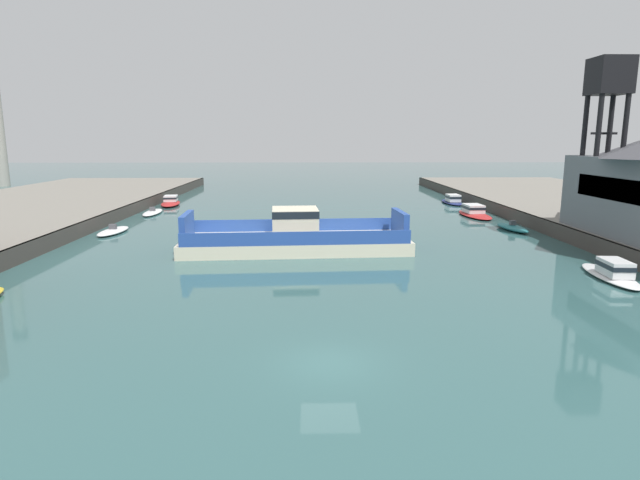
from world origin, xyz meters
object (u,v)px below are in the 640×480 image
object	(u,v)px
chain_ferry	(295,238)
moored_boat_near_left	(153,212)
moored_boat_near_right	(512,228)
crane_tower	(608,98)
moored_boat_upstream_a	(612,272)
moored_boat_far_right	(452,200)
moored_boat_far_left	(474,212)
moored_boat_mid_left	(113,231)
moored_boat_upstream_b	(171,202)

from	to	relation	value
chain_ferry	moored_boat_near_left	distance (m)	29.56
moored_boat_near_right	crane_tower	bearing A→B (deg)	-56.83
chain_ferry	moored_boat_upstream_a	world-z (taller)	chain_ferry
moored_boat_far_right	moored_boat_far_left	bearing A→B (deg)	-93.51
moored_boat_far_left	moored_boat_far_right	distance (m)	12.72
moored_boat_near_right	moored_boat_far_right	world-z (taller)	moored_boat_far_right
crane_tower	moored_boat_near_left	bearing A→B (deg)	155.98
moored_boat_mid_left	crane_tower	world-z (taller)	crane_tower
chain_ferry	moored_boat_near_right	bearing A→B (deg)	22.57
moored_boat_far_left	moored_boat_upstream_b	size ratio (longest dim) A/B	1.13
chain_ferry	moored_boat_far_right	world-z (taller)	chain_ferry
moored_boat_mid_left	moored_boat_upstream_b	xyz separation A→B (m)	(-0.07, 22.93, 0.29)
moored_boat_far_left	crane_tower	distance (m)	22.21
moored_boat_mid_left	moored_boat_upstream_a	distance (m)	44.68
moored_boat_near_right	moored_boat_far_right	size ratio (longest dim) A/B	0.80
moored_boat_far_right	moored_boat_upstream_a	world-z (taller)	moored_boat_upstream_a
moored_boat_upstream_b	moored_boat_far_right	bearing A→B (deg)	1.31
moored_boat_near_right	moored_boat_upstream_a	distance (m)	19.45
chain_ferry	moored_boat_near_right	xyz separation A→B (m)	(22.56, 9.37, -0.80)
moored_boat_near_right	moored_boat_upstream_b	size ratio (longest dim) A/B	0.78
crane_tower	moored_boat_upstream_b	bearing A→B (deg)	147.44
moored_boat_near_right	moored_boat_far_right	bearing A→B (deg)	89.85
moored_boat_near_left	moored_boat_upstream_a	size ratio (longest dim) A/B	0.93
moored_boat_far_left	crane_tower	size ratio (longest dim) A/B	0.57
moored_boat_far_left	moored_boat_near_right	bearing A→B (deg)	-86.08
crane_tower	moored_boat_far_right	bearing A→B (deg)	98.64
moored_boat_near_left	moored_boat_near_right	bearing A→B (deg)	-17.92
chain_ferry	moored_boat_upstream_a	size ratio (longest dim) A/B	2.70
moored_boat_mid_left	moored_boat_far_right	world-z (taller)	moored_boat_far_right
moored_boat_upstream_a	crane_tower	xyz separation A→B (m)	(5.42, 12.28, 12.35)
moored_boat_upstream_a	moored_boat_far_right	bearing A→B (deg)	88.91
moored_boat_upstream_a	moored_boat_upstream_b	size ratio (longest dim) A/B	0.97
moored_boat_near_right	moored_boat_upstream_a	xyz separation A→B (m)	(-0.75, -19.43, 0.24)
moored_boat_far_right	crane_tower	size ratio (longest dim) A/B	0.49
chain_ferry	moored_boat_upstream_b	xyz separation A→B (m)	(-18.82, 31.63, -0.59)
moored_boat_near_left	moored_boat_mid_left	distance (m)	14.06
moored_boat_far_left	moored_boat_far_right	xyz separation A→B (m)	(0.78, 12.69, 0.00)
moored_boat_near_left	crane_tower	xyz separation A→B (m)	(46.08, -20.53, 12.68)
moored_boat_near_right	moored_boat_upstream_b	xyz separation A→B (m)	(-41.37, 22.25, 0.22)
moored_boat_upstream_b	crane_tower	bearing A→B (deg)	-32.56
moored_boat_near_right	moored_boat_far_left	world-z (taller)	moored_boat_far_left
moored_boat_near_left	moored_boat_near_right	xyz separation A→B (m)	(41.40, -13.39, 0.09)
moored_boat_near_right	moored_boat_far_left	xyz separation A→B (m)	(-0.72, 10.50, 0.24)
moored_boat_mid_left	moored_boat_upstream_a	bearing A→B (deg)	-24.83
moored_boat_far_right	moored_boat_upstream_a	xyz separation A→B (m)	(-0.81, -42.63, 0.00)
moored_boat_near_right	chain_ferry	bearing A→B (deg)	-157.43
moored_boat_near_right	crane_tower	size ratio (longest dim) A/B	0.39
moored_boat_near_right	moored_boat_upstream_b	distance (m)	46.98
moored_boat_near_right	moored_boat_upstream_b	world-z (taller)	moored_boat_upstream_b
chain_ferry	moored_boat_far_right	bearing A→B (deg)	55.23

